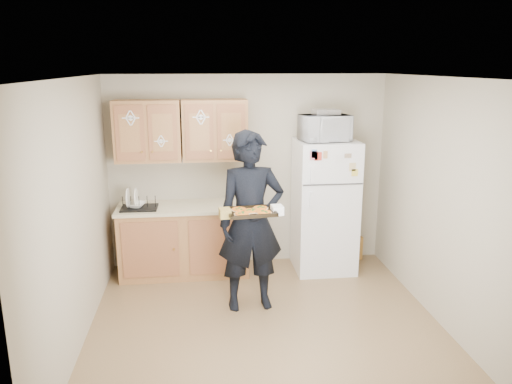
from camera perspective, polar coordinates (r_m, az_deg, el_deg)
The scene contains 24 objects.
floor at distance 5.32m, azimuth 1.18°, elevation -15.10°, with size 3.60×3.60×0.00m, color brown.
ceiling at distance 4.63m, azimuth 1.34°, elevation 12.94°, with size 3.60×3.60×0.00m, color silver.
wall_back at distance 6.56m, azimuth -0.92°, elevation 2.37°, with size 3.60×0.04×2.50m, color #AEA48D.
wall_front at distance 3.17m, azimuth 5.85°, elevation -11.28°, with size 3.60×0.04×2.50m, color #AEA48D.
wall_left at distance 4.92m, azimuth -20.03°, elevation -2.64°, with size 0.04×3.60×2.50m, color #AEA48D.
wall_right at distance 5.37m, azimuth 20.65°, elevation -1.30°, with size 0.04×3.60×2.50m, color #AEA48D.
refrigerator at distance 6.47m, azimuth 7.84°, elevation -1.60°, with size 0.75×0.70×1.70m, color white.
base_cabinet at distance 6.45m, azimuth -8.17°, elevation -5.59°, with size 1.60×0.60×0.86m, color #976034.
countertop at distance 6.31m, azimuth -8.32°, elevation -1.74°, with size 1.64×0.64×0.04m, color beige.
upper_cab_left at distance 6.27m, azimuth -12.28°, elevation 6.82°, with size 0.80×0.33×0.75m, color #976034.
upper_cab_right at distance 6.25m, azimuth -4.73°, elevation 7.07°, with size 0.80×0.33×0.75m, color #976034.
cereal_box at distance 7.04m, azimuth 11.24°, elevation -6.31°, with size 0.20×0.07×0.32m, color #E4CE50.
person at distance 5.35m, azimuth -0.57°, elevation -3.44°, with size 0.71×0.47×1.96m, color black.
baking_tray at distance 5.00m, azimuth -0.54°, elevation -2.35°, with size 0.47×0.35×0.04m, color black.
pizza_front_left at distance 4.90m, azimuth -1.62°, elevation -2.50°, with size 0.16×0.16×0.02m, color orange.
pizza_front_right at distance 4.94m, azimuth 0.91°, elevation -2.34°, with size 0.16×0.16×0.02m, color orange.
pizza_back_left at distance 5.05m, azimuth -1.95°, elevation -1.99°, with size 0.16×0.16×0.02m, color orange.
pizza_back_right at distance 5.09m, azimuth 0.50°, elevation -1.84°, with size 0.16×0.16×0.02m, color orange.
pizza_center at distance 5.00m, azimuth -0.54°, elevation -2.16°, with size 0.16×0.16×0.02m, color orange.
microwave at distance 6.21m, azimuth 7.85°, elevation 7.26°, with size 0.58×0.39×0.32m, color white.
foil_pan at distance 6.22m, azimuth 8.00°, elevation 9.05°, with size 0.31×0.22×0.07m, color silver.
dish_rack at distance 6.25m, azimuth -13.22°, elevation -1.10°, with size 0.44×0.33×0.17m, color black.
bowl at distance 6.27m, azimuth -13.55°, elevation -1.44°, with size 0.23×0.23×0.06m, color white.
soap_bottle at distance 6.16m, azimuth -1.87°, elevation -0.79°, with size 0.09×0.10×0.21m, color white.
Camera 1 is at (-0.65, -4.58, 2.62)m, focal length 35.00 mm.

